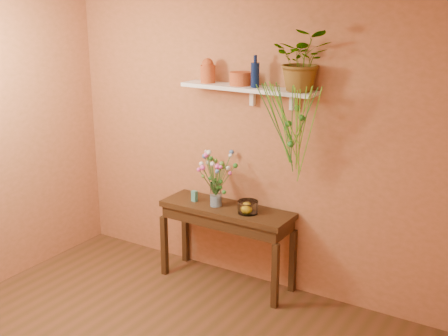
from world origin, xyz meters
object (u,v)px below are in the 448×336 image
sideboard (227,218)px  terracotta_jug (208,71)px  spider_plant (303,60)px  bouquet (216,167)px  blue_bottle (255,74)px  glass_vase (216,196)px  glass_bowl (248,207)px

sideboard → terracotta_jug: 1.40m
spider_plant → bouquet: size_ratio=1.13×
blue_bottle → glass_vase: bearing=-161.5°
terracotta_jug → spider_plant: bearing=1.1°
sideboard → terracotta_jug: terracotta_jug is taller
blue_bottle → bouquet: (-0.34, -0.11, -0.88)m
terracotta_jug → glass_vase: 1.18m
sideboard → spider_plant: (0.68, 0.11, 1.53)m
terracotta_jug → glass_bowl: terracotta_jug is taller
blue_bottle → spider_plant: (0.44, 0.03, 0.15)m
sideboard → terracotta_jug: bearing=160.6°
sideboard → blue_bottle: size_ratio=4.59×
terracotta_jug → blue_bottle: 0.50m
sideboard → glass_bowl: size_ratio=6.80×
glass_vase → glass_bowl: glass_vase is taller
glass_vase → bouquet: bearing=-170.0°
blue_bottle → glass_vase: 1.22m
bouquet → glass_bowl: bouquet is taller
terracotta_jug → glass_bowl: size_ratio=1.19×
blue_bottle → glass_bowl: bearing=-86.0°
blue_bottle → sideboard: bearing=-160.7°
bouquet → glass_vase: bearing=10.0°
bouquet → blue_bottle: bearing=18.4°
glass_vase → bouquet: size_ratio=0.50×
glass_vase → glass_bowl: 0.35m
sideboard → blue_bottle: bearing=19.3°
sideboard → bouquet: bearing=-163.7°
terracotta_jug → glass_vase: (0.16, -0.12, -1.16)m
spider_plant → glass_bowl: size_ratio=2.74×
glass_bowl → bouquet: bearing=-179.7°
blue_bottle → glass_bowl: (0.01, -0.11, -1.21)m
bouquet → glass_bowl: 0.48m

